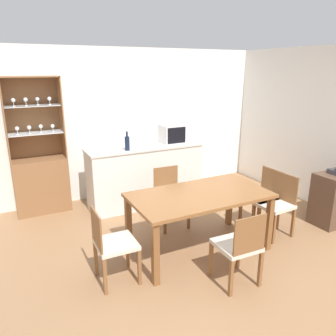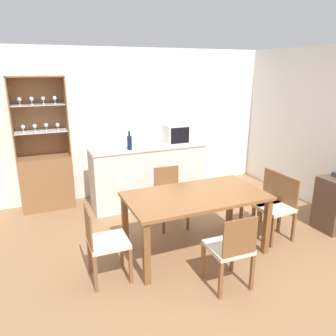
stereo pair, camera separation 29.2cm
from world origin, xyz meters
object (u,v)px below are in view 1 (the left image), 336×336
(dining_table, at_px, (199,201))
(dining_chair_side_left_near, at_px, (112,244))
(microwave, at_px, (176,133))
(dining_chair_side_right_far, at_px, (262,197))
(display_cabinet, at_px, (41,175))
(wine_bottle, at_px, (127,143))
(dining_chair_side_right_near, at_px, (277,204))
(dining_chair_head_near, at_px, (239,246))
(dining_chair_head_far, at_px, (170,196))
(side_cabinet, at_px, (335,198))

(dining_table, relative_size, dining_chair_side_left_near, 1.99)
(dining_table, bearing_deg, microwave, 71.07)
(dining_chair_side_left_near, relative_size, dining_chair_side_right_far, 1.00)
(display_cabinet, bearing_deg, dining_table, -53.55)
(display_cabinet, relative_size, wine_bottle, 7.18)
(dining_chair_side_right_near, bearing_deg, dining_chair_side_left_near, 86.69)
(dining_chair_head_near, xyz_separation_m, wine_bottle, (-0.35, 2.30, 0.67))
(dining_table, xyz_separation_m, dining_chair_side_right_far, (1.16, 0.14, -0.22))
(dining_chair_head_far, height_order, side_cabinet, dining_chair_head_far)
(dining_table, relative_size, dining_chair_head_far, 1.99)
(dining_table, relative_size, dining_chair_side_right_far, 1.99)
(microwave, bearing_deg, dining_chair_head_far, -122.25)
(dining_chair_head_near, bearing_deg, dining_chair_side_right_far, 40.09)
(dining_chair_side_right_near, distance_m, microwave, 2.05)
(microwave, height_order, wine_bottle, microwave)
(dining_chair_side_left_near, xyz_separation_m, microwave, (1.74, 1.83, 0.71))
(dining_table, distance_m, wine_bottle, 1.62)
(dining_chair_side_left_near, height_order, dining_chair_head_near, same)
(dining_chair_side_right_near, relative_size, wine_bottle, 2.88)
(display_cabinet, xyz_separation_m, dining_chair_side_right_near, (2.74, -2.28, -0.16))
(dining_chair_side_right_near, xyz_separation_m, dining_chair_side_right_far, (0.00, 0.28, 0.00))
(display_cabinet, relative_size, dining_chair_head_far, 2.49)
(display_cabinet, height_order, wine_bottle, display_cabinet)
(dining_chair_head_near, distance_m, dining_chair_head_far, 1.55)
(display_cabinet, xyz_separation_m, side_cabinet, (3.77, -2.41, -0.22))
(dining_chair_side_right_near, relative_size, microwave, 1.64)
(dining_chair_side_right_near, distance_m, side_cabinet, 1.04)
(dining_chair_side_right_near, bearing_deg, dining_chair_head_near, 115.66)
(dining_chair_head_far, relative_size, wine_bottle, 2.88)
(dining_chair_side_right_far, bearing_deg, dining_chair_head_near, 126.44)
(dining_chair_side_right_far, xyz_separation_m, side_cabinet, (1.03, -0.41, -0.06))
(display_cabinet, bearing_deg, dining_chair_head_far, -40.80)
(dining_chair_side_left_near, xyz_separation_m, side_cabinet, (3.34, -0.13, -0.06))
(dining_chair_side_right_far, height_order, microwave, microwave)
(display_cabinet, distance_m, dining_chair_side_left_near, 2.33)
(dining_chair_head_far, bearing_deg, display_cabinet, -38.32)
(dining_chair_head_near, height_order, wine_bottle, wine_bottle)
(dining_chair_side_right_near, height_order, dining_chair_side_right_far, same)
(dining_chair_side_left_near, distance_m, dining_chair_side_right_far, 2.33)
(dining_chair_side_right_near, relative_size, dining_chair_head_near, 1.00)
(dining_table, distance_m, dining_chair_head_near, 0.81)
(dining_chair_side_right_near, xyz_separation_m, dining_chair_head_near, (-1.16, -0.64, 0.00))
(dining_table, relative_size, side_cabinet, 2.19)
(dining_chair_side_right_near, height_order, dining_chair_head_near, same)
(dining_chair_side_left_near, distance_m, microwave, 2.62)
(dining_chair_head_near, distance_m, microwave, 2.64)
(microwave, bearing_deg, dining_chair_side_left_near, -133.45)
(microwave, bearing_deg, dining_chair_head_near, -103.26)
(wine_bottle, bearing_deg, dining_chair_side_left_near, -115.76)
(side_cabinet, bearing_deg, microwave, 129.23)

